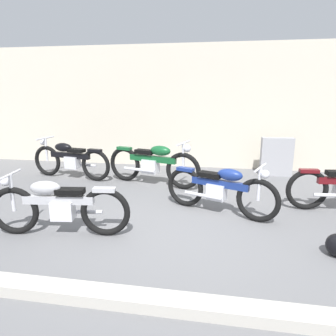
{
  "coord_description": "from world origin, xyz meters",
  "views": [
    {
      "loc": [
        0.5,
        -4.15,
        1.96
      ],
      "look_at": [
        -0.46,
        1.45,
        0.55
      ],
      "focal_mm": 32.52,
      "sensor_mm": 36.0,
      "label": 1
    }
  ],
  "objects_px": {
    "motorcycle_black": "(70,159)",
    "motorcycle_blue": "(220,189)",
    "motorcycle_silver": "(58,206)",
    "motorcycle_green": "(153,163)",
    "stone_marker": "(276,157)"
  },
  "relations": [
    {
      "from": "motorcycle_black",
      "to": "motorcycle_blue",
      "type": "height_order",
      "value": "motorcycle_black"
    },
    {
      "from": "motorcycle_silver",
      "to": "motorcycle_green",
      "type": "distance_m",
      "value": 2.7
    },
    {
      "from": "motorcycle_blue",
      "to": "motorcycle_green",
      "type": "height_order",
      "value": "motorcycle_green"
    },
    {
      "from": "motorcycle_green",
      "to": "motorcycle_black",
      "type": "bearing_deg",
      "value": -169.36
    },
    {
      "from": "motorcycle_green",
      "to": "stone_marker",
      "type": "bearing_deg",
      "value": 40.75
    },
    {
      "from": "motorcycle_green",
      "to": "motorcycle_blue",
      "type": "bearing_deg",
      "value": -28.29
    },
    {
      "from": "stone_marker",
      "to": "motorcycle_blue",
      "type": "bearing_deg",
      "value": -116.42
    },
    {
      "from": "stone_marker",
      "to": "motorcycle_black",
      "type": "distance_m",
      "value": 4.91
    },
    {
      "from": "motorcycle_blue",
      "to": "motorcycle_silver",
      "type": "bearing_deg",
      "value": -129.82
    },
    {
      "from": "motorcycle_green",
      "to": "motorcycle_silver",
      "type": "bearing_deg",
      "value": -90.81
    },
    {
      "from": "motorcycle_black",
      "to": "stone_marker",
      "type": "bearing_deg",
      "value": -157.18
    },
    {
      "from": "stone_marker",
      "to": "motorcycle_green",
      "type": "distance_m",
      "value": 3.03
    },
    {
      "from": "motorcycle_black",
      "to": "motorcycle_silver",
      "type": "height_order",
      "value": "motorcycle_black"
    },
    {
      "from": "stone_marker",
      "to": "motorcycle_black",
      "type": "height_order",
      "value": "motorcycle_black"
    },
    {
      "from": "motorcycle_blue",
      "to": "motorcycle_green",
      "type": "xyz_separation_m",
      "value": [
        -1.43,
        1.41,
        0.05
      ]
    }
  ]
}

